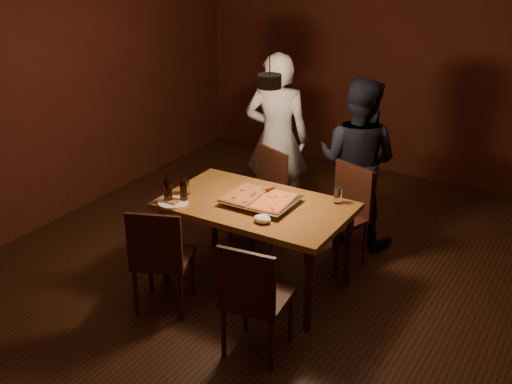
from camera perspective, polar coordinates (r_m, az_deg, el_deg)
The scene contains 19 objects.
room_shell at distance 4.91m, azimuth 1.18°, elevation 5.86°, with size 6.00×6.00×6.00m.
dining_table at distance 5.19m, azimuth 0.00°, elevation -1.76°, with size 1.50×0.90×0.75m.
chair_far_left at distance 6.00m, azimuth 0.68°, elevation 0.41°, with size 0.55×0.55×0.49m.
chair_far_right at distance 5.66m, azimuth 7.84°, elevation -1.27°, with size 0.54×0.54×0.49m.
chair_near_left at distance 4.94m, azimuth -8.58°, elevation -5.23°, with size 0.55×0.55×0.49m.
chair_near_right at distance 4.40m, azimuth -0.31°, elevation -8.81°, with size 0.47×0.47×0.49m.
pizza_tray at distance 5.14m, azimuth 0.43°, elevation -0.82°, with size 0.55×0.45×0.05m, color silver.
pizza_meat at distance 5.18m, azimuth -0.96°, elevation -0.20°, with size 0.26×0.41×0.02m, color maroon.
pizza_cheese at distance 5.06m, azimuth 1.58°, elevation -0.81°, with size 0.26×0.42×0.02m, color gold.
spatula at distance 5.15m, azimuth 0.48°, elevation -0.29°, with size 0.09×0.24×0.04m, color silver, non-canonical shape.
beer_bottle_a at distance 5.17m, azimuth -7.86°, elevation 0.38°, with size 0.07×0.07×0.26m.
beer_bottle_b at distance 5.17m, azimuth -6.48°, elevation 0.30°, with size 0.06×0.06×0.23m.
water_glass_left at distance 5.33m, azimuth -6.28°, elevation 0.37°, with size 0.07×0.07×0.11m, color silver.
water_glass_right at distance 5.18m, azimuth 7.30°, elevation -0.31°, with size 0.06×0.06×0.13m, color silver.
plate_slice at distance 5.19m, azimuth -7.39°, elevation -0.94°, with size 0.24×0.24×0.03m.
napkin at distance 4.83m, azimuth 0.57°, elevation -2.41°, with size 0.14×0.11×0.06m, color white.
diner_white at distance 6.33m, azimuth 1.88°, elevation 4.75°, with size 0.62×0.41×1.71m, color silver.
diner_dark at distance 5.97m, azimuth 9.01°, elevation 2.67°, with size 0.77×0.60×1.58m, color black.
pendant_lamp at distance 4.82m, azimuth 1.21°, elevation 9.94°, with size 0.18×0.18×1.10m.
Camera 1 is at (2.30, -4.07, 2.90)m, focal length 45.00 mm.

